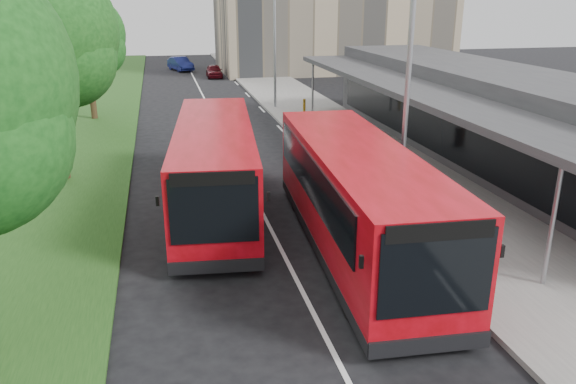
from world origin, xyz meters
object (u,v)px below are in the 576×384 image
object	(u,v)px
lamp_post_far	(273,34)
bus_second	(215,167)
tree_mid	(47,41)
bollard	(304,107)
bus_main	(357,199)
car_near	(214,71)
car_far	(180,64)
litter_bin	(367,142)
tree_far	(86,39)
lamp_post_near	(406,75)

from	to	relation	value
lamp_post_far	bus_second	bearing A→B (deg)	-107.59
tree_mid	bollard	bearing A→B (deg)	38.53
bus_main	bus_second	bearing A→B (deg)	133.47
bus_main	bollard	world-z (taller)	bus_main
lamp_post_far	car_near	distance (m)	16.91
car_near	car_far	xyz separation A→B (m)	(-2.77, 5.76, 0.09)
bollard	car_far	world-z (taller)	car_far
litter_bin	car_far	distance (m)	34.67
tree_far	car_far	bearing A→B (deg)	75.12
tree_mid	bollard	size ratio (longest dim) A/B	8.57
tree_mid	bus_main	xyz separation A→B (m)	(9.09, -8.85, -3.83)
litter_bin	tree_far	bearing A→B (deg)	140.01
tree_far	car_far	distance (m)	24.08
lamp_post_near	lamp_post_far	bearing A→B (deg)	90.00
lamp_post_near	car_near	world-z (taller)	lamp_post_near
litter_bin	bollard	bearing A→B (deg)	94.76
lamp_post_far	lamp_post_near	bearing A→B (deg)	-90.00
bus_second	car_far	size ratio (longest dim) A/B	2.63
tree_mid	litter_bin	size ratio (longest dim) A/B	9.52
bus_second	lamp_post_near	bearing A→B (deg)	-17.38
bus_second	bollard	world-z (taller)	bus_second
car_near	tree_far	bearing A→B (deg)	-116.05
tree_far	bus_second	xyz separation A→B (m)	(5.55, -16.64, -3.12)
tree_mid	car_far	xyz separation A→B (m)	(6.10, 34.95, -4.73)
bus_main	bollard	size ratio (longest dim) A/B	11.18
bus_second	car_near	xyz separation A→B (m)	(3.32, 33.83, -0.94)
tree_far	bus_second	bearing A→B (deg)	-71.55
car_near	lamp_post_far	bearing A→B (deg)	-80.84
bollard	car_near	xyz separation A→B (m)	(-3.50, 19.33, -0.06)
litter_bin	car_near	bearing A→B (deg)	98.56
tree_mid	car_far	distance (m)	35.79
bus_main	car_near	world-z (taller)	bus_main
bus_main	bollard	xyz separation A→B (m)	(3.28, 18.70, -0.92)
tree_mid	tree_far	bearing A→B (deg)	90.00
lamp_post_near	bollard	world-z (taller)	lamp_post_near
car_near	tree_mid	bearing A→B (deg)	-105.66
bus_main	tree_mid	bearing A→B (deg)	139.17
bus_main	litter_bin	distance (m)	10.68
bollard	car_near	size ratio (longest dim) A/B	0.29
bollard	car_far	xyz separation A→B (m)	(-6.27, 25.10, 0.03)
tree_mid	lamp_post_near	xyz separation A→B (m)	(11.13, -7.05, -0.68)
car_near	car_far	distance (m)	6.40
lamp_post_far	bollard	size ratio (longest dim) A/B	8.21
lamp_post_near	bus_main	world-z (taller)	lamp_post_near
tree_far	lamp_post_near	distance (m)	22.06
tree_mid	bus_second	size ratio (longest dim) A/B	0.79
lamp_post_far	tree_mid	bearing A→B (deg)	-130.68
car_far	lamp_post_far	bearing A→B (deg)	-94.95
lamp_post_near	car_far	distance (m)	42.50
tree_mid	bollard	distance (m)	16.52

